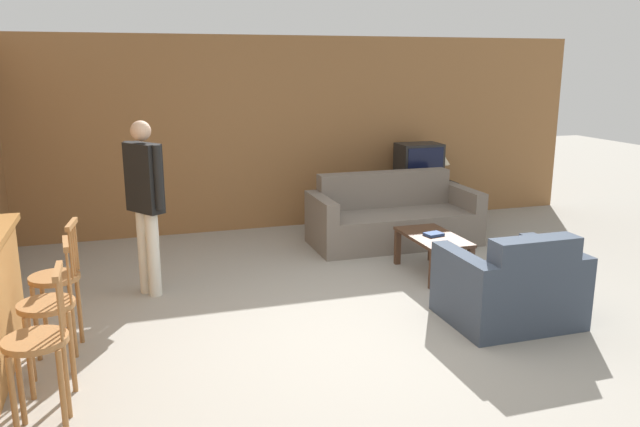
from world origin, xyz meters
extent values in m
plane|color=gray|center=(0.00, 0.00, 0.00)|extent=(24.00, 24.00, 0.00)
cube|color=olive|center=(0.00, 3.75, 1.30)|extent=(9.40, 0.08, 2.60)
cylinder|color=#996638|center=(-2.41, -0.76, 0.62)|extent=(0.39, 0.39, 0.04)
cylinder|color=#996638|center=(-2.54, -0.63, 0.30)|extent=(0.04, 0.04, 0.60)
cylinder|color=#996638|center=(-2.54, -0.90, 0.30)|extent=(0.04, 0.04, 0.60)
cylinder|color=#996638|center=(-2.28, -0.63, 0.30)|extent=(0.04, 0.04, 0.60)
cylinder|color=#996638|center=(-2.27, -0.89, 0.30)|extent=(0.04, 0.04, 0.60)
cylinder|color=#996638|center=(-2.25, -0.64, 0.83)|extent=(0.02, 0.02, 0.38)
cylinder|color=#996638|center=(-2.25, -0.72, 0.83)|extent=(0.02, 0.02, 0.38)
cylinder|color=#996638|center=(-2.25, -0.80, 0.83)|extent=(0.02, 0.02, 0.38)
cylinder|color=#996638|center=(-2.25, -0.87, 0.83)|extent=(0.02, 0.02, 0.38)
cube|color=#996638|center=(-2.25, -0.76, 1.04)|extent=(0.04, 0.32, 0.04)
cylinder|color=#996638|center=(-2.41, -0.17, 0.62)|extent=(0.42, 0.42, 0.04)
cylinder|color=#996638|center=(-2.55, -0.05, 0.30)|extent=(0.04, 0.04, 0.60)
cylinder|color=#996638|center=(-2.53, -0.31, 0.30)|extent=(0.04, 0.04, 0.60)
cylinder|color=#996638|center=(-2.29, -0.02, 0.30)|extent=(0.04, 0.04, 0.60)
cylinder|color=#996638|center=(-2.26, -0.29, 0.30)|extent=(0.04, 0.04, 0.60)
cylinder|color=#996638|center=(-2.26, -0.04, 0.83)|extent=(0.02, 0.02, 0.38)
cylinder|color=#996638|center=(-2.25, -0.11, 0.83)|extent=(0.02, 0.02, 0.38)
cylinder|color=#996638|center=(-2.24, -0.19, 0.83)|extent=(0.02, 0.02, 0.38)
cylinder|color=#996638|center=(-2.24, -0.26, 0.83)|extent=(0.02, 0.02, 0.38)
cube|color=#996638|center=(-2.25, -0.15, 1.04)|extent=(0.07, 0.33, 0.04)
cylinder|color=#996638|center=(-2.41, 0.42, 0.62)|extent=(0.42, 0.42, 0.04)
cylinder|color=#996638|center=(-2.53, 0.57, 0.30)|extent=(0.04, 0.04, 0.60)
cylinder|color=#996638|center=(-2.56, 0.31, 0.30)|extent=(0.04, 0.04, 0.60)
cylinder|color=#996638|center=(-2.26, 0.54, 0.30)|extent=(0.04, 0.04, 0.60)
cylinder|color=#996638|center=(-2.29, 0.27, 0.30)|extent=(0.04, 0.04, 0.60)
cylinder|color=#996638|center=(-2.23, 0.52, 0.83)|extent=(0.02, 0.02, 0.38)
cylinder|color=#996638|center=(-2.24, 0.44, 0.83)|extent=(0.02, 0.02, 0.38)
cylinder|color=#996638|center=(-2.25, 0.37, 0.83)|extent=(0.02, 0.02, 0.38)
cylinder|color=#996638|center=(-2.26, 0.29, 0.83)|extent=(0.02, 0.02, 0.38)
cube|color=#996638|center=(-2.25, 0.40, 1.04)|extent=(0.07, 0.33, 0.04)
cube|color=#70665B|center=(1.37, 2.43, 0.21)|extent=(1.78, 0.92, 0.42)
cube|color=#70665B|center=(1.37, 2.79, 0.64)|extent=(1.78, 0.22, 0.45)
cube|color=#70665B|center=(0.40, 2.43, 0.33)|extent=(0.16, 0.92, 0.67)
cube|color=#70665B|center=(2.34, 2.43, 0.33)|extent=(0.16, 0.92, 0.67)
cube|color=#384251|center=(1.34, -0.10, 0.21)|extent=(0.77, 0.88, 0.42)
cube|color=#384251|center=(1.34, -0.43, 0.63)|extent=(0.77, 0.22, 0.43)
cube|color=#384251|center=(1.81, -0.10, 0.33)|extent=(0.16, 0.88, 0.65)
cube|color=#384251|center=(0.88, -0.10, 0.33)|extent=(0.16, 0.88, 0.65)
cube|color=#472D1E|center=(1.28, 1.23, 0.42)|extent=(0.51, 0.94, 0.04)
cube|color=#472D1E|center=(1.07, 0.80, 0.20)|extent=(0.06, 0.06, 0.40)
cube|color=#472D1E|center=(1.50, 0.80, 0.20)|extent=(0.06, 0.06, 0.40)
cube|color=#472D1E|center=(1.07, 1.66, 0.20)|extent=(0.06, 0.06, 0.40)
cube|color=#472D1E|center=(1.50, 1.66, 0.20)|extent=(0.06, 0.06, 0.40)
cube|color=black|center=(2.12, 3.31, 0.30)|extent=(1.00, 0.56, 0.60)
cube|color=black|center=(2.12, 3.31, 0.87)|extent=(0.60, 0.42, 0.54)
cube|color=black|center=(2.12, 3.10, 0.87)|extent=(0.53, 0.01, 0.47)
cube|color=navy|center=(1.29, 1.22, 0.45)|extent=(0.21, 0.18, 0.03)
cylinder|color=brown|center=(2.48, 3.31, 0.62)|extent=(0.16, 0.16, 0.02)
cylinder|color=brown|center=(2.48, 3.31, 0.73)|extent=(0.03, 0.03, 0.21)
cone|color=beige|center=(2.48, 3.31, 0.93)|extent=(0.24, 0.24, 0.19)
cylinder|color=silver|center=(-1.70, 1.59, 0.42)|extent=(0.12, 0.12, 0.84)
cylinder|color=silver|center=(-1.62, 1.47, 0.42)|extent=(0.12, 0.12, 0.84)
cube|color=black|center=(-1.66, 1.53, 1.17)|extent=(0.36, 0.42, 0.67)
cylinder|color=black|center=(-1.79, 1.71, 1.20)|extent=(0.08, 0.08, 0.61)
cylinder|color=black|center=(-1.54, 1.34, 1.20)|extent=(0.08, 0.08, 0.61)
sphere|color=tan|center=(-1.66, 1.53, 1.62)|extent=(0.19, 0.19, 0.19)
camera|label=1|loc=(-1.81, -4.57, 2.24)|focal=35.00mm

